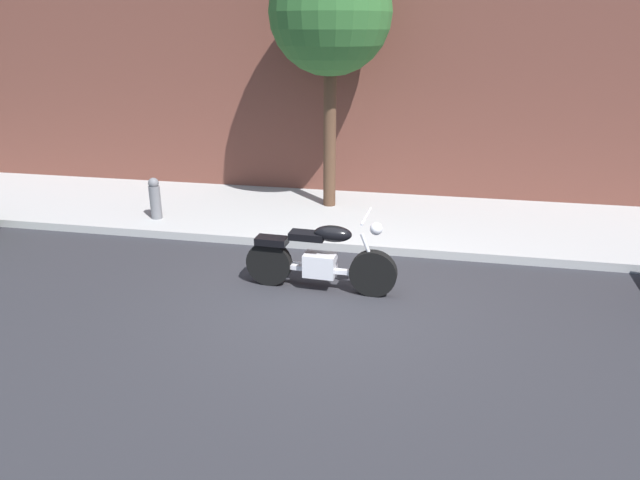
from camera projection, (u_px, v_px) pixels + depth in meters
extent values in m
plane|color=#28282D|center=(332.00, 302.00, 7.58)|extent=(60.00, 60.00, 0.00)
cube|color=#A2A2A2|center=(363.00, 218.00, 10.67)|extent=(21.48, 3.18, 0.14)
cylinder|color=black|center=(373.00, 273.00, 7.66)|extent=(0.65, 0.17, 0.65)
cylinder|color=black|center=(269.00, 263.00, 8.00)|extent=(0.65, 0.17, 0.65)
cube|color=silver|center=(320.00, 265.00, 7.81)|extent=(0.45, 0.30, 0.32)
cube|color=silver|center=(320.00, 269.00, 7.84)|extent=(1.34, 0.14, 0.06)
ellipsoid|color=black|center=(333.00, 234.00, 7.61)|extent=(0.53, 0.28, 0.22)
cube|color=black|center=(307.00, 236.00, 7.71)|extent=(0.49, 0.26, 0.10)
cube|color=black|center=(272.00, 241.00, 7.87)|extent=(0.45, 0.26, 0.10)
cylinder|color=silver|center=(369.00, 254.00, 7.58)|extent=(0.27, 0.06, 0.58)
cylinder|color=silver|center=(366.00, 216.00, 7.41)|extent=(0.07, 0.70, 0.04)
sphere|color=silver|center=(376.00, 229.00, 7.43)|extent=(0.17, 0.17, 0.17)
cylinder|color=silver|center=(306.00, 265.00, 8.05)|extent=(0.80, 0.13, 0.09)
cylinder|color=#4F3525|center=(330.00, 134.00, 10.75)|extent=(0.24, 0.24, 3.10)
sphere|color=#2E622D|center=(330.00, 12.00, 10.00)|extent=(2.20, 2.20, 2.20)
cylinder|color=slate|center=(156.00, 206.00, 10.39)|extent=(0.20, 0.20, 0.75)
sphere|color=slate|center=(153.00, 183.00, 10.24)|extent=(0.19, 0.19, 0.19)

